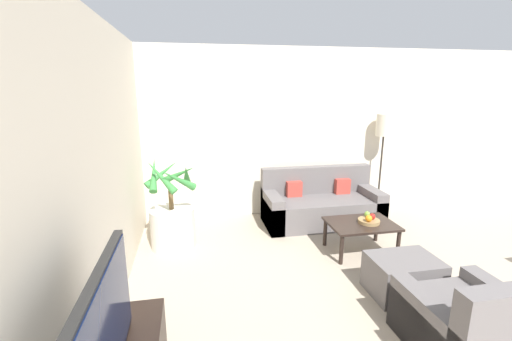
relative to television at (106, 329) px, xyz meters
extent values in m
cube|color=beige|center=(3.06, 3.75, 0.47)|extent=(8.30, 0.06, 2.70)
cube|color=beige|center=(-0.31, 0.87, 0.47)|extent=(0.06, 7.30, 2.70)
cube|color=black|center=(0.00, 0.00, 0.01)|extent=(0.05, 0.99, 0.64)
cube|color=#0F1938|center=(0.02, 0.00, 0.01)|extent=(0.01, 0.95, 0.60)
cylinder|color=beige|center=(0.18, 2.75, -0.61)|extent=(0.58, 0.58, 0.52)
cylinder|color=brown|center=(0.18, 2.75, -0.20)|extent=(0.06, 0.06, 0.31)
cone|color=#38843D|center=(0.39, 2.75, 0.10)|extent=(0.10, 0.48, 0.38)
cone|color=#38843D|center=(0.29, 2.95, 0.07)|extent=(0.49, 0.34, 0.31)
cone|color=#38843D|center=(0.06, 2.95, 0.08)|extent=(0.48, 0.34, 0.35)
cone|color=#38843D|center=(-0.02, 2.75, 0.13)|extent=(0.10, 0.45, 0.42)
cone|color=#38843D|center=(0.08, 2.59, 0.14)|extent=(0.44, 0.31, 0.43)
cone|color=#38843D|center=(0.29, 2.56, 0.10)|extent=(0.48, 0.33, 0.37)
cube|color=#605B5B|center=(2.42, 3.12, -0.67)|extent=(1.79, 0.78, 0.41)
cube|color=#605B5B|center=(2.42, 3.43, -0.25)|extent=(1.79, 0.16, 0.44)
cube|color=#605B5B|center=(1.63, 3.12, -0.61)|extent=(0.20, 0.78, 0.53)
cube|color=#605B5B|center=(3.22, 3.12, -0.61)|extent=(0.20, 0.78, 0.53)
cube|color=#B23D33|center=(2.02, 3.31, -0.35)|extent=(0.24, 0.12, 0.24)
cube|color=#B23D33|center=(2.83, 3.31, -0.35)|extent=(0.24, 0.12, 0.24)
cylinder|color=#2D2823|center=(3.59, 3.49, -0.86)|extent=(0.24, 0.24, 0.03)
cylinder|color=#2D2823|center=(3.59, 3.49, -0.21)|extent=(0.03, 0.03, 1.28)
cylinder|color=beige|center=(3.59, 3.49, 0.60)|extent=(0.27, 0.27, 0.36)
cylinder|color=black|center=(2.18, 1.87, -0.69)|extent=(0.05, 0.05, 0.37)
cylinder|color=black|center=(2.93, 1.87, -0.69)|extent=(0.05, 0.05, 0.37)
cylinder|color=black|center=(2.18, 2.38, -0.69)|extent=(0.05, 0.05, 0.37)
cylinder|color=black|center=(2.93, 2.38, -0.69)|extent=(0.05, 0.05, 0.37)
cube|color=black|center=(2.56, 2.13, -0.49)|extent=(0.84, 0.61, 0.03)
cylinder|color=#997A4C|center=(2.65, 2.11, -0.46)|extent=(0.27, 0.27, 0.04)
sphere|color=red|center=(2.69, 2.10, -0.39)|extent=(0.08, 0.08, 0.08)
sphere|color=olive|center=(2.67, 2.20, -0.40)|extent=(0.07, 0.07, 0.07)
sphere|color=orange|center=(2.61, 2.04, -0.39)|extent=(0.09, 0.09, 0.09)
cube|color=#605B5B|center=(2.56, 0.37, -0.68)|extent=(0.85, 0.85, 0.39)
cube|color=#605B5B|center=(2.22, 0.37, -0.63)|extent=(0.16, 0.85, 0.49)
cube|color=#605B5B|center=(2.91, 0.37, -0.63)|extent=(0.16, 0.85, 0.49)
cube|color=#605B5B|center=(2.54, 1.18, -0.68)|extent=(0.68, 0.50, 0.39)
camera|label=1|loc=(0.47, -1.62, 1.20)|focal=24.00mm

